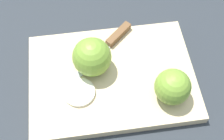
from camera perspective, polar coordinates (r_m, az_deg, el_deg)
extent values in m
plane|color=#282D33|center=(0.70, 0.00, -1.80)|extent=(4.00, 4.00, 0.00)
cube|color=#D1B789|center=(0.69, 0.00, -1.35)|extent=(0.40, 0.31, 0.02)
sphere|color=olive|center=(0.63, 11.02, -3.04)|extent=(0.07, 0.07, 0.07)
cylinder|color=#EFE5C6|center=(0.63, 10.96, -3.56)|extent=(0.06, 0.04, 0.07)
sphere|color=olive|center=(0.65, -3.69, 2.40)|extent=(0.08, 0.08, 0.08)
cylinder|color=#EFE5C6|center=(0.65, -3.46, 1.89)|extent=(0.08, 0.01, 0.08)
cube|color=silver|center=(0.70, -3.47, 1.68)|extent=(0.10, 0.07, 0.00)
cube|color=brown|center=(0.73, 1.18, 6.54)|extent=(0.07, 0.05, 0.02)
cylinder|color=#EFE5C6|center=(0.66, -6.01, -4.07)|extent=(0.07, 0.07, 0.01)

